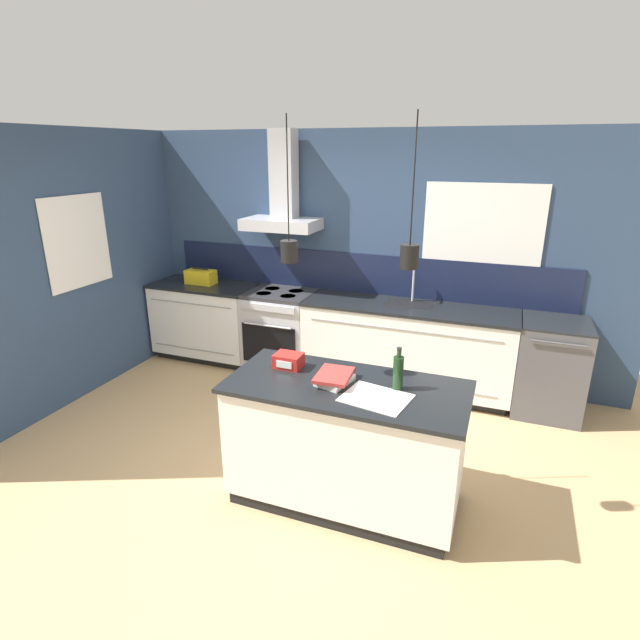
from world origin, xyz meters
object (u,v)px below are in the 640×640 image
book_stack (334,378)px  red_supply_box (288,361)px  oven_range (281,331)px  dishwasher (550,367)px  yellow_toolbox (201,277)px  bottle_on_island (398,372)px

book_stack → red_supply_box: (-0.39, 0.12, 0.01)m
oven_range → book_stack: size_ratio=2.97×
oven_range → dishwasher: 2.79m
dishwasher → yellow_toolbox: 3.84m
dishwasher → oven_range: bearing=-179.9°
oven_range → bottle_on_island: bottle_on_island is taller
dishwasher → red_supply_box: bearing=-136.5°
book_stack → oven_range: bearing=124.4°
red_supply_box → book_stack: bearing=-17.4°
bottle_on_island → red_supply_box: 0.82m
red_supply_box → yellow_toolbox: size_ratio=0.58×
book_stack → yellow_toolbox: (-2.31, 1.91, 0.04)m
dishwasher → bottle_on_island: (-1.07, -1.85, 0.58)m
book_stack → red_supply_box: size_ratio=1.56×
oven_range → bottle_on_island: size_ratio=3.10×
red_supply_box → yellow_toolbox: bearing=137.1°
yellow_toolbox → oven_range: bearing=-0.2°
dishwasher → yellow_toolbox: size_ratio=2.68×
bottle_on_island → oven_range: bearing=132.9°
book_stack → yellow_toolbox: size_ratio=0.90×
oven_range → book_stack: book_stack is taller
oven_range → book_stack: 2.36m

